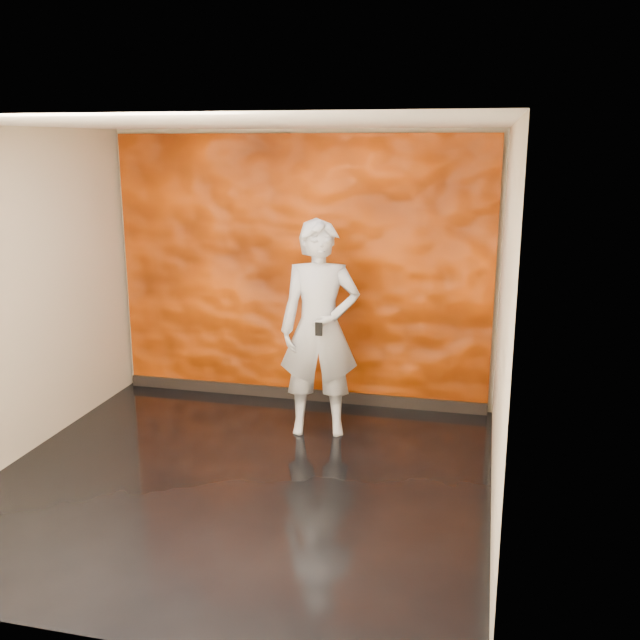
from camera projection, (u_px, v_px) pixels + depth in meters
The scene contains 5 objects.
room at pixel (234, 313), 5.46m from camera, with size 4.02×4.02×2.81m.
feature_wall at pixel (300, 271), 7.32m from camera, with size 3.90×0.06×2.75m, color #EF4E03.
baseboard at pixel (300, 394), 7.60m from camera, with size 3.90×0.04×0.12m, color black.
man at pixel (320, 329), 6.54m from camera, with size 0.73×0.48×2.01m, color #9DA1AC.
phone at pixel (319, 329), 6.25m from camera, with size 0.07×0.01×0.12m, color black.
Camera 1 is at (1.88, -5.02, 2.67)m, focal length 40.00 mm.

